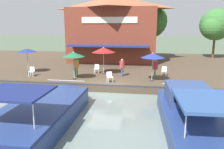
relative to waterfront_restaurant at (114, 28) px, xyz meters
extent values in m
plane|color=#4C5B47|center=(13.59, 1.28, -4.87)|extent=(220.00, 220.00, 0.00)
cube|color=#4C3D2D|center=(2.59, 1.28, -4.57)|extent=(22.00, 56.00, 0.60)
cube|color=#2D2D33|center=(13.49, 1.28, -4.22)|extent=(0.20, 50.40, 0.10)
cube|color=brown|center=(-0.02, 0.00, -0.92)|extent=(8.13, 10.79, 6.69)
pyramid|color=#9E5638|center=(-0.02, 0.00, 3.28)|extent=(8.54, 11.33, 1.72)
cube|color=navy|center=(4.95, 0.00, -1.97)|extent=(1.80, 9.17, 0.16)
cube|color=silver|center=(4.09, 0.00, 0.92)|extent=(0.08, 6.47, 0.70)
cylinder|color=#B7B7B7|center=(11.39, 4.84, -3.16)|extent=(0.06, 0.06, 2.20)
cylinder|color=#2D2D33|center=(11.39, 4.84, -4.24)|extent=(0.36, 0.36, 0.06)
cone|color=navy|center=(11.39, 4.84, -2.12)|extent=(1.91, 1.91, 0.39)
cone|color=white|center=(11.39, 4.84, -2.10)|extent=(1.19, 1.19, 0.31)
sphere|color=white|center=(11.39, 4.84, -1.93)|extent=(0.08, 0.08, 0.08)
cylinder|color=#B7B7B7|center=(11.77, -1.78, -3.16)|extent=(0.06, 0.06, 2.21)
cylinder|color=#2D2D33|center=(11.77, -1.78, -4.24)|extent=(0.36, 0.36, 0.06)
cone|color=#19663D|center=(11.77, -1.78, -2.12)|extent=(1.88, 1.88, 0.40)
cone|color=silver|center=(11.77, -1.78, -2.10)|extent=(1.17, 1.17, 0.32)
sphere|color=silver|center=(11.77, -1.78, -1.91)|extent=(0.08, 0.08, 0.08)
cylinder|color=#B7B7B7|center=(9.85, -7.13, -3.13)|extent=(0.06, 0.06, 2.27)
cylinder|color=#2D2D33|center=(9.85, -7.13, -4.24)|extent=(0.36, 0.36, 0.06)
cone|color=navy|center=(9.85, -7.13, -2.05)|extent=(1.79, 1.79, 0.34)
cone|color=yellow|center=(9.85, -7.13, -2.03)|extent=(1.11, 1.11, 0.27)
sphere|color=yellow|center=(9.85, -7.13, -1.88)|extent=(0.08, 0.08, 0.08)
cylinder|color=#B7B7B7|center=(9.25, 0.32, -3.08)|extent=(0.06, 0.06, 2.38)
cylinder|color=#2D2D33|center=(9.25, 0.32, -4.24)|extent=(0.36, 0.36, 0.06)
cone|color=maroon|center=(9.25, 0.32, -1.96)|extent=(2.21, 2.21, 0.48)
cone|color=white|center=(9.25, 0.32, -1.94)|extent=(1.37, 1.37, 0.38)
sphere|color=white|center=(9.25, 0.32, -1.72)|extent=(0.08, 0.08, 0.08)
cube|color=white|center=(11.46, -5.79, -4.05)|extent=(0.04, 0.04, 0.42)
cube|color=white|center=(11.50, -6.18, -4.05)|extent=(0.04, 0.04, 0.42)
cube|color=white|center=(11.06, -5.83, -4.05)|extent=(0.04, 0.04, 0.42)
cube|color=white|center=(11.10, -6.22, -4.05)|extent=(0.04, 0.04, 0.42)
cube|color=white|center=(11.28, -6.01, -3.84)|extent=(0.48, 0.48, 0.05)
cube|color=white|center=(11.08, -6.03, -3.62)|extent=(0.08, 0.44, 0.40)
cube|color=white|center=(9.27, -0.20, -4.05)|extent=(0.04, 0.04, 0.42)
cube|color=white|center=(9.29, -0.60, -4.05)|extent=(0.04, 0.04, 0.42)
cube|color=white|center=(8.87, -0.22, -4.05)|extent=(0.04, 0.04, 0.42)
cube|color=white|center=(8.89, -0.62, -4.05)|extent=(0.04, 0.04, 0.42)
cube|color=white|center=(9.08, -0.41, -3.84)|extent=(0.46, 0.46, 0.05)
cube|color=white|center=(8.88, -0.42, -3.62)|extent=(0.06, 0.44, 0.40)
cube|color=white|center=(12.48, 1.70, -4.05)|extent=(0.05, 0.05, 0.42)
cube|color=white|center=(12.65, 1.34, -4.05)|extent=(0.05, 0.05, 0.42)
cube|color=white|center=(12.11, 1.53, -4.05)|extent=(0.05, 0.05, 0.42)
cube|color=white|center=(12.28, 1.17, -4.05)|extent=(0.05, 0.05, 0.42)
cube|color=white|center=(12.38, 1.44, -3.84)|extent=(0.59, 0.59, 0.05)
cube|color=white|center=(12.20, 1.35, -3.62)|extent=(0.22, 0.42, 0.40)
cube|color=white|center=(9.43, 6.17, -4.05)|extent=(0.04, 0.04, 0.42)
cube|color=white|center=(9.37, 5.77, -4.05)|extent=(0.04, 0.04, 0.42)
cube|color=white|center=(9.03, 6.22, -4.05)|extent=(0.04, 0.04, 0.42)
cube|color=white|center=(8.98, 5.82, -4.05)|extent=(0.04, 0.04, 0.42)
cube|color=white|center=(9.20, 5.99, -3.84)|extent=(0.49, 0.49, 0.05)
cube|color=white|center=(9.00, 6.02, -3.62)|extent=(0.10, 0.44, 0.40)
cylinder|color=#337547|center=(10.50, 5.12, -3.85)|extent=(0.13, 0.13, 0.82)
cylinder|color=#337547|center=(10.33, 5.12, -3.85)|extent=(0.13, 0.13, 0.82)
cylinder|color=#B23338|center=(10.42, 5.12, -3.11)|extent=(0.48, 0.48, 0.65)
sphere|color=#DBB28E|center=(10.42, 5.12, -2.68)|extent=(0.22, 0.22, 0.22)
cylinder|color=#337547|center=(10.94, -1.96, -3.82)|extent=(0.13, 0.13, 0.88)
cylinder|color=#337547|center=(10.85, -1.81, -3.82)|extent=(0.13, 0.13, 0.88)
cylinder|color=orange|center=(10.89, -1.89, -3.03)|extent=(0.51, 0.51, 0.70)
sphere|color=tan|center=(10.89, -1.89, -2.57)|extent=(0.24, 0.24, 0.24)
cylinder|color=#2D5193|center=(10.05, 2.18, -3.88)|extent=(0.13, 0.13, 0.77)
cylinder|color=#2D5193|center=(9.90, 2.15, -3.88)|extent=(0.13, 0.13, 0.77)
cylinder|color=#B23338|center=(9.98, 2.17, -3.19)|extent=(0.45, 0.45, 0.61)
sphere|color=tan|center=(9.98, 2.17, -2.78)|extent=(0.21, 0.21, 0.21)
cube|color=navy|center=(19.25, 6.59, -4.27)|extent=(7.42, 2.98, 1.03)
ellipsoid|color=navy|center=(15.59, 6.44, -4.27)|extent=(2.68, 2.65, 1.03)
cube|color=#2D4C84|center=(19.25, 6.59, -3.84)|extent=(7.51, 3.02, 0.10)
cube|color=navy|center=(17.96, 6.54, -3.30)|extent=(2.60, 2.25, 0.91)
cube|color=black|center=(19.19, 6.59, -3.19)|extent=(0.14, 1.88, 0.32)
cube|color=#2D4C84|center=(20.97, 6.66, -2.60)|extent=(2.96, 2.40, 0.13)
cylinder|color=silver|center=(21.87, 5.76, -3.18)|extent=(0.05, 0.05, 1.15)
cylinder|color=silver|center=(15.29, 6.43, -3.46)|extent=(0.13, 2.15, 0.04)
cube|color=navy|center=(19.72, -1.06, -4.24)|extent=(7.42, 3.28, 1.08)
ellipsoid|color=navy|center=(16.01, -1.05, -4.24)|extent=(2.62, 3.11, 1.08)
cube|color=navy|center=(19.72, -1.06, -3.78)|extent=(7.51, 3.32, 0.10)
cube|color=navy|center=(21.46, -1.06, -2.47)|extent=(2.38, 2.78, 0.09)
cylinder|color=silver|center=(22.18, 0.08, -3.09)|extent=(0.05, 0.05, 1.23)
cylinder|color=silver|center=(15.70, -1.05, -3.40)|extent=(0.05, 2.61, 0.04)
cylinder|color=brown|center=(-3.83, 13.89, -2.73)|extent=(0.32, 0.32, 3.07)
sphere|color=#387033|center=(-3.83, 13.89, 0.46)|extent=(4.42, 4.42, 4.42)
sphere|color=#387033|center=(-2.94, 13.23, 0.02)|extent=(3.09, 3.09, 3.09)
cylinder|color=brown|center=(-2.49, 4.76, -2.54)|extent=(0.34, 0.34, 3.45)
sphere|color=#2D6028|center=(-2.49, 4.76, 0.94)|extent=(4.69, 4.69, 4.69)
sphere|color=#2D6028|center=(-1.56, 4.06, 0.47)|extent=(3.28, 3.28, 3.28)
camera|label=1|loc=(29.44, 4.25, 0.20)|focal=35.00mm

